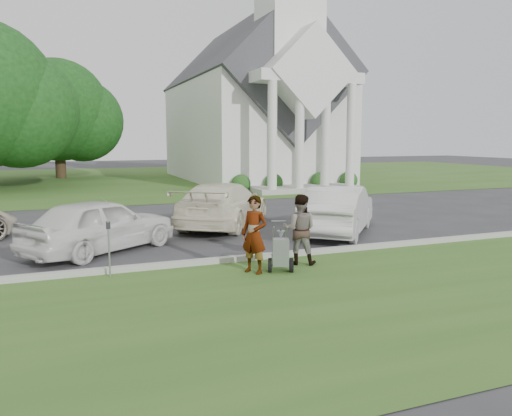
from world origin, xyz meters
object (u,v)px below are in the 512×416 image
striping_cart (281,253)px  person_right (300,230)px  tree_back (58,115)px  car_b (100,225)px  person_left (254,235)px  car_d (338,210)px  church (253,97)px  car_c (223,204)px  parking_meter_near (109,242)px

striping_cart → person_right: person_right is taller
tree_back → car_b: size_ratio=2.24×
tree_back → person_right: (5.41, -30.19, -3.89)m
car_b → tree_back: bearing=-32.9°
person_right → person_left: bearing=45.4°
striping_cart → person_left: 0.74m
striping_cart → car_d: 5.08m
church → person_right: 25.05m
car_c → church: bearing=-78.6°
person_right → car_d: (2.87, 3.08, -0.07)m
person_left → tree_back: bearing=152.5°
car_d → car_b: bearing=40.3°
tree_back → parking_meter_near: size_ratio=7.70×
tree_back → car_d: 28.61m
tree_back → person_left: bearing=-82.3°
person_left → person_right: person_left is taller
car_b → car_c: size_ratio=0.82×
parking_meter_near → car_d: size_ratio=0.27×
parking_meter_near → car_b: car_b is taller
striping_cart → parking_meter_near: (-3.63, 0.95, 0.34)m
person_right → car_c: size_ratio=0.32×
person_left → parking_meter_near: (-3.05, 0.81, -0.08)m
person_left → car_d: person_left is taller
church → car_d: 21.41m
parking_meter_near → striping_cart: bearing=-14.6°
parking_meter_near → car_c: 6.72m
striping_cart → parking_meter_near: bearing=-173.8°
church → tree_back: 14.77m
car_c → car_d: car_d is taller
car_b → church: bearing=-65.7°
car_c → person_left: bearing=114.2°
person_right → tree_back: bearing=-50.4°
church → car_c: (-7.74, -17.64, -5.18)m
person_right → car_d: size_ratio=0.36×
church → tree_back: size_ratio=2.51×
church → car_b: 24.07m
person_left → person_right: size_ratio=1.04×
striping_cart → parking_meter_near: parking_meter_near is taller
tree_back → parking_meter_near: bearing=-88.0°
car_b → car_c: car_c is taller
person_right → car_c: (-0.13, 5.68, -0.08)m
striping_cart → car_c: 6.22m
church → striping_cart: (-8.32, -23.82, -5.49)m
car_b → car_c: (4.22, 2.59, 0.03)m
tree_back → person_left: 31.07m
striping_cart → tree_back: bearing=119.5°
car_b → car_d: (7.22, -0.00, 0.04)m
person_left → car_b: size_ratio=0.41×
person_right → parking_meter_near: bearing=23.7°
church → striping_cart: church is taller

